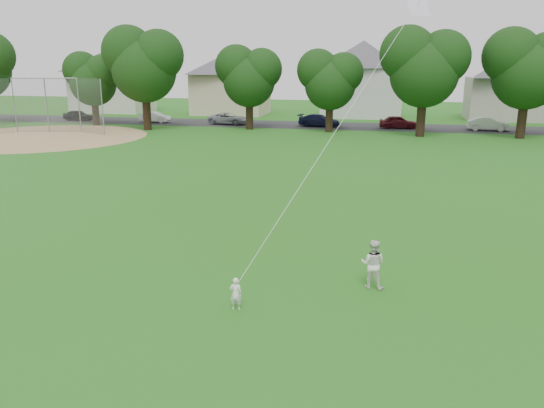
% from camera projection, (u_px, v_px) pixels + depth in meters
% --- Properties ---
extents(ground, '(160.00, 160.00, 0.00)m').
position_uv_depth(ground, '(253.00, 309.00, 13.73)').
color(ground, '#276116').
rests_on(ground, ground).
extents(street, '(90.00, 7.00, 0.01)m').
position_uv_depth(street, '(356.00, 126.00, 53.39)').
color(street, '#2D2D30').
rests_on(street, ground).
extents(dirt_infield, '(18.00, 18.00, 0.02)m').
position_uv_depth(dirt_infield, '(40.00, 137.00, 45.51)').
color(dirt_infield, '#9E7F51').
rests_on(dirt_infield, ground).
extents(toddler, '(0.35, 0.26, 0.89)m').
position_uv_depth(toddler, '(236.00, 294.00, 13.58)').
color(toddler, white).
rests_on(toddler, ground).
extents(older_boy, '(0.76, 0.63, 1.42)m').
position_uv_depth(older_boy, '(373.00, 264.00, 14.86)').
color(older_boy, white).
rests_on(older_boy, ground).
extents(kite, '(2.71, 4.26, 11.50)m').
position_uv_depth(kite, '(339.00, 126.00, 15.71)').
color(kite, silver).
rests_on(kite, ground).
extents(baseball_backstop, '(10.81, 4.05, 4.86)m').
position_uv_depth(baseball_backstop, '(44.00, 106.00, 47.57)').
color(baseball_backstop, gray).
rests_on(baseball_backstop, ground).
extents(tree_row, '(84.60, 8.72, 10.14)m').
position_uv_depth(tree_row, '(390.00, 63.00, 45.03)').
color(tree_row, black).
rests_on(tree_row, ground).
extents(parked_cars, '(72.60, 2.48, 1.29)m').
position_uv_depth(parked_cars, '(423.00, 123.00, 50.96)').
color(parked_cars, black).
rests_on(parked_cars, ground).
extents(house_row, '(77.52, 13.74, 10.23)m').
position_uv_depth(house_row, '(370.00, 74.00, 61.38)').
color(house_row, silver).
rests_on(house_row, ground).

